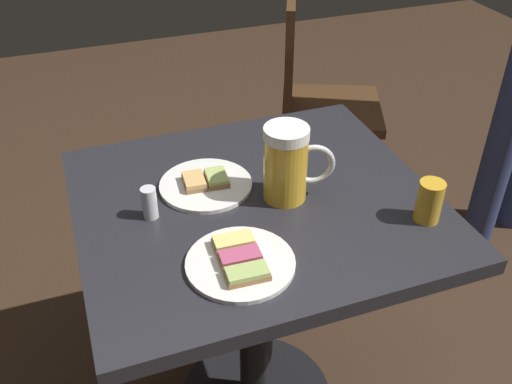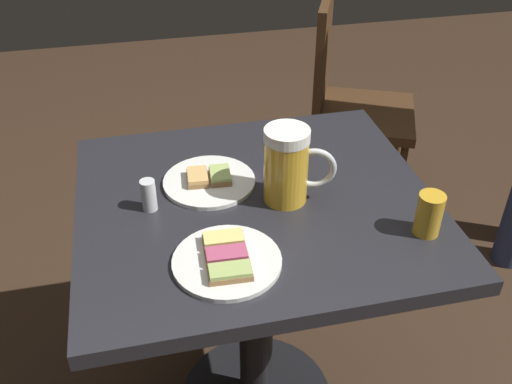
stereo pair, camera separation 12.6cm
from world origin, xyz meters
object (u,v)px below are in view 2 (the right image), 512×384
cafe_chair (347,99)px  beer_mug (288,166)px  salt_shaker (149,195)px  plate_far (209,180)px  plate_near (227,260)px  beer_glass_small (429,214)px

cafe_chair → beer_mug: bearing=-5.5°
salt_shaker → plate_far: bearing=25.8°
plate_far → cafe_chair: bearing=50.3°
plate_near → cafe_chair: (0.65, 1.05, -0.24)m
plate_far → plate_near: bearing=-91.9°
plate_near → salt_shaker: 0.25m
plate_far → salt_shaker: salt_shaker is taller
cafe_chair → salt_shaker: bearing=-19.4°
beer_mug → cafe_chair: (0.48, 0.87, -0.31)m
beer_mug → beer_glass_small: bearing=-35.4°
plate_near → plate_far: size_ratio=1.00×
beer_mug → cafe_chair: bearing=61.0°
beer_mug → plate_near: bearing=-133.3°
plate_far → beer_mug: (0.16, -0.10, 0.08)m
plate_near → cafe_chair: size_ratio=0.24×
beer_mug → cafe_chair: beer_mug is taller
beer_glass_small → cafe_chair: 1.10m
salt_shaker → cafe_chair: 1.17m
salt_shaker → beer_mug: bearing=-5.7°
plate_far → beer_glass_small: (0.40, -0.27, 0.04)m
plate_far → cafe_chair: cafe_chair is taller
beer_mug → salt_shaker: beer_mug is taller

